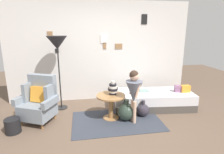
% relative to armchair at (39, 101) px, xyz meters
% --- Properties ---
extents(ground_plane, '(12.00, 12.00, 0.00)m').
position_rel_armchair_xyz_m(ground_plane, '(1.41, -0.80, -0.44)').
color(ground_plane, brown).
extents(gallery_wall, '(4.80, 0.12, 2.60)m').
position_rel_armchair_xyz_m(gallery_wall, '(1.41, 1.15, 0.86)').
color(gallery_wall, silver).
rests_on(gallery_wall, ground).
extents(rug, '(1.85, 1.16, 0.01)m').
position_rel_armchair_xyz_m(rug, '(1.58, -0.30, -0.43)').
color(rug, '#333842').
rests_on(rug, ground).
extents(armchair, '(0.89, 0.80, 0.97)m').
position_rel_armchair_xyz_m(armchair, '(0.00, 0.00, 0.00)').
color(armchair, olive).
rests_on(armchair, ground).
extents(daybed, '(1.97, 0.99, 0.40)m').
position_rel_armchair_xyz_m(daybed, '(2.59, 0.26, -0.24)').
color(daybed, '#4C4742').
rests_on(daybed, ground).
extents(pillow_head, '(0.22, 0.12, 0.17)m').
position_rel_armchair_xyz_m(pillow_head, '(3.36, 0.12, 0.04)').
color(pillow_head, orange).
rests_on(pillow_head, daybed).
extents(pillow_mid, '(0.21, 0.16, 0.16)m').
position_rel_armchair_xyz_m(pillow_mid, '(3.21, 0.17, 0.04)').
color(pillow_mid, gray).
rests_on(pillow_mid, daybed).
extents(side_table, '(0.61, 0.61, 0.53)m').
position_rel_armchair_xyz_m(side_table, '(1.48, -0.15, -0.05)').
color(side_table, '#9E7042').
rests_on(side_table, ground).
extents(vase_striped, '(0.22, 0.22, 0.30)m').
position_rel_armchair_xyz_m(vase_striped, '(1.54, -0.10, 0.22)').
color(vase_striped, black).
rests_on(vase_striped, side_table).
extents(floor_lamp, '(0.46, 0.46, 1.74)m').
position_rel_armchair_xyz_m(floor_lamp, '(0.38, 0.59, 1.09)').
color(floor_lamp, black).
rests_on(floor_lamp, ground).
extents(person_child, '(0.34, 0.34, 1.11)m').
position_rel_armchair_xyz_m(person_child, '(1.91, -0.39, 0.27)').
color(person_child, '#D8AD8E').
rests_on(person_child, ground).
extents(book_on_daybed, '(0.23, 0.17, 0.03)m').
position_rel_armchair_xyz_m(book_on_daybed, '(2.39, 0.37, -0.02)').
color(book_on_daybed, '#7D9E98').
rests_on(book_on_daybed, daybed).
extents(demijohn_near, '(0.37, 0.37, 0.46)m').
position_rel_armchair_xyz_m(demijohn_near, '(1.79, -0.27, -0.25)').
color(demijohn_near, '#2D3D33').
rests_on(demijohn_near, ground).
extents(demijohn_far, '(0.28, 0.28, 0.37)m').
position_rel_armchair_xyz_m(demijohn_far, '(2.20, -0.16, -0.29)').
color(demijohn_far, '#332D38').
rests_on(demijohn_far, ground).
extents(magazine_basket, '(0.28, 0.28, 0.28)m').
position_rel_armchair_xyz_m(magazine_basket, '(-0.42, -0.41, -0.30)').
color(magazine_basket, black).
rests_on(magazine_basket, ground).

